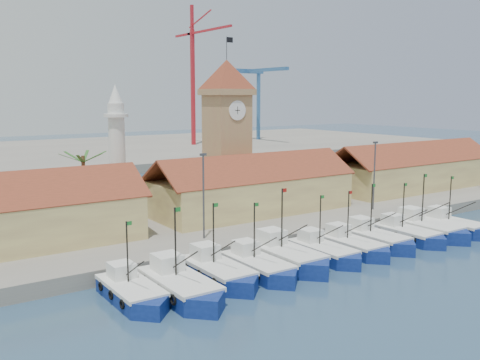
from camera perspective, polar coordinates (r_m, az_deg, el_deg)
ground at (r=55.65m, az=13.52°, el=-8.40°), size 400.00×400.00×0.00m
quay at (r=73.12m, az=-0.52°, el=-3.39°), size 140.00×32.00×1.50m
terminal at (r=151.49m, az=-18.96°, el=2.61°), size 240.00×80.00×2.00m
boat_0 at (r=44.52m, az=-11.37°, el=-11.79°), size 3.30×9.04×6.84m
boat_1 at (r=44.80m, az=-6.25°, el=-11.40°), size 3.77×10.32×7.81m
boat_2 at (r=48.18m, az=-2.25°, el=-9.93°), size 3.56×9.76×7.38m
boat_3 at (r=49.83m, az=2.10°, el=-9.32°), size 3.41×9.33×7.06m
boat_4 at (r=52.60m, az=5.11°, el=-8.26°), size 3.84×10.51×7.95m
boat_5 at (r=55.06m, az=9.06°, el=-7.68°), size 3.31×9.06×6.86m
boat_6 at (r=57.75m, az=11.97°, el=-6.97°), size 3.33×9.13×6.91m
boat_7 at (r=60.82m, az=14.35°, el=-6.21°), size 3.50×9.59×7.25m
boat_8 at (r=64.02m, az=17.49°, el=-5.62°), size 3.37×9.22×6.98m
boat_9 at (r=66.95m, az=19.43°, el=-5.01°), size 3.73×10.22×7.74m
boat_10 at (r=69.73m, az=21.94°, el=-4.66°), size 3.48×9.52×7.21m
hall_center at (r=69.27m, az=1.32°, el=-1.35°), size 27.04×10.13×7.61m
hall_right at (r=91.46m, az=17.84°, el=0.72°), size 31.20×10.13×7.61m
clock_tower at (r=73.25m, az=-1.41°, el=5.49°), size 5.80×5.80×22.70m
minaret at (r=68.36m, az=-12.96°, el=3.15°), size 3.00×3.00×16.30m
palm_tree at (r=65.26m, az=-16.30°, el=-0.33°), size 5.60×5.03×8.39m
lamp_posts at (r=62.93m, az=5.94°, el=-0.14°), size 80.70×0.25×9.03m
crane_red_right at (r=160.23m, az=-4.87°, el=11.74°), size 1.00×30.74×40.55m
gantry at (r=174.75m, az=1.31°, el=10.11°), size 13.00×22.00×23.20m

